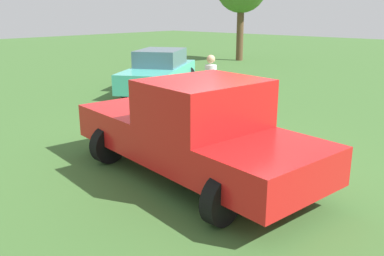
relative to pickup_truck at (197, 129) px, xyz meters
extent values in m
plane|color=#3D662D|center=(0.79, 0.12, -0.91)|extent=(80.00, 80.00, 0.00)
cylinder|color=black|center=(-0.54, 1.81, -0.55)|extent=(0.73, 0.22, 0.73)
cylinder|color=black|center=(1.03, 1.58, -0.55)|extent=(0.73, 0.22, 0.73)
cylinder|color=black|center=(-1.00, -1.33, -0.55)|extent=(0.73, 0.22, 0.73)
cylinder|color=black|center=(0.58, -1.56, -0.55)|extent=(0.73, 0.22, 0.73)
cube|color=red|center=(0.23, 1.60, -0.21)|extent=(2.16, 2.23, 0.64)
cube|color=red|center=(-0.02, -0.17, 0.17)|extent=(2.10, 1.84, 1.40)
cube|color=slate|center=(-0.02, -0.17, 0.61)|extent=(1.92, 1.58, 0.48)
cube|color=red|center=(-0.17, -1.15, -0.23)|extent=(2.21, 2.63, 0.60)
cube|color=silver|center=(0.37, 2.52, -0.47)|extent=(1.81, 0.38, 0.16)
cylinder|color=black|center=(4.43, 5.18, -0.57)|extent=(0.68, 0.20, 0.68)
cylinder|color=black|center=(3.71, 6.46, -0.57)|extent=(0.68, 0.20, 0.68)
cylinder|color=black|center=(7.18, 6.72, -0.57)|extent=(0.68, 0.20, 0.68)
cylinder|color=black|center=(6.47, 8.00, -0.57)|extent=(0.68, 0.20, 0.68)
cube|color=#4CC6B2|center=(5.45, 6.59, -0.37)|extent=(5.02, 3.85, 0.68)
cube|color=slate|center=(5.66, 6.71, 0.27)|extent=(2.58, 2.36, 0.60)
cylinder|color=navy|center=(3.50, 2.42, -0.49)|extent=(0.14, 0.14, 0.84)
cylinder|color=navy|center=(3.43, 2.60, -0.49)|extent=(0.14, 0.14, 0.84)
cylinder|color=silver|center=(3.46, 2.51, 0.24)|extent=(0.41, 0.41, 0.63)
sphere|color=#D8AD84|center=(3.46, 2.51, 0.71)|extent=(0.23, 0.23, 0.23)
cylinder|color=brown|center=(15.39, 9.96, 0.75)|extent=(0.41, 0.41, 3.34)
camera|label=1|loc=(-5.12, -4.43, 1.95)|focal=38.38mm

